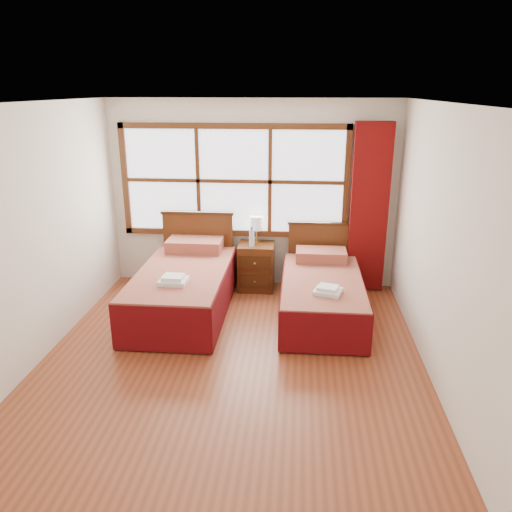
{
  "coord_description": "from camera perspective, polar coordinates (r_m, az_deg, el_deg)",
  "views": [
    {
      "loc": [
        0.67,
        -4.59,
        2.73
      ],
      "look_at": [
        0.19,
        0.7,
        0.93
      ],
      "focal_mm": 35.0,
      "sensor_mm": 36.0,
      "label": 1
    }
  ],
  "objects": [
    {
      "name": "nightstand",
      "position": [
        7.03,
        0.03,
        -1.22
      ],
      "size": [
        0.49,
        0.49,
        0.66
      ],
      "color": "#4F2811",
      "rests_on": "floor"
    },
    {
      "name": "curtain",
      "position": [
        6.94,
        12.78,
        5.28
      ],
      "size": [
        0.5,
        0.16,
        2.3
      ],
      "primitive_type": "cube",
      "color": "#6A0B0A",
      "rests_on": "wall_back"
    },
    {
      "name": "towels_left",
      "position": [
        5.86,
        -9.43,
        -2.7
      ],
      "size": [
        0.32,
        0.28,
        0.09
      ],
      "rotation": [
        0.0,
        0.0,
        -0.03
      ],
      "color": "white",
      "rests_on": "bed_left"
    },
    {
      "name": "floor",
      "position": [
        5.38,
        -2.76,
        -11.77
      ],
      "size": [
        4.5,
        4.5,
        0.0
      ],
      "primitive_type": "plane",
      "color": "brown",
      "rests_on": "ground"
    },
    {
      "name": "towels_right",
      "position": [
        5.71,
        8.21,
        -3.89
      ],
      "size": [
        0.35,
        0.33,
        0.09
      ],
      "rotation": [
        0.0,
        0.0,
        -0.3
      ],
      "color": "white",
      "rests_on": "bed_right"
    },
    {
      "name": "bottle_near",
      "position": [
        6.88,
        -0.52,
        2.13
      ],
      "size": [
        0.06,
        0.06,
        0.23
      ],
      "color": "#C2E1F9",
      "rests_on": "nightstand"
    },
    {
      "name": "ceiling",
      "position": [
        4.64,
        -3.28,
        17.1
      ],
      "size": [
        4.5,
        4.5,
        0.0
      ],
      "primitive_type": "plane",
      "rotation": [
        3.14,
        0.0,
        0.0
      ],
      "color": "white",
      "rests_on": "wall_back"
    },
    {
      "name": "bottle_far",
      "position": [
        6.82,
        -0.49,
        2.14
      ],
      "size": [
        0.07,
        0.07,
        0.27
      ],
      "color": "#C2E1F9",
      "rests_on": "nightstand"
    },
    {
      "name": "bed_left",
      "position": [
        6.43,
        -8.16,
        -3.42
      ],
      "size": [
        1.1,
        2.14,
        1.07
      ],
      "color": "#371D0B",
      "rests_on": "floor"
    },
    {
      "name": "bed_right",
      "position": [
        6.29,
        7.52,
        -4.24
      ],
      "size": [
        0.99,
        2.01,
        0.96
      ],
      "color": "#371D0B",
      "rests_on": "floor"
    },
    {
      "name": "lamp",
      "position": [
        6.98,
        0.06,
        3.71
      ],
      "size": [
        0.19,
        0.19,
        0.37
      ],
      "color": "#B9903B",
      "rests_on": "nightstand"
    },
    {
      "name": "wall_back",
      "position": [
        7.02,
        -0.43,
        6.98
      ],
      "size": [
        4.0,
        0.0,
        4.0
      ],
      "primitive_type": "plane",
      "rotation": [
        1.57,
        0.0,
        0.0
      ],
      "color": "silver",
      "rests_on": "floor"
    },
    {
      "name": "window",
      "position": [
        6.97,
        -2.53,
        8.56
      ],
      "size": [
        3.16,
        0.06,
        1.56
      ],
      "color": "white",
      "rests_on": "wall_back"
    },
    {
      "name": "wall_right",
      "position": [
        4.99,
        20.4,
        0.87
      ],
      "size": [
        0.0,
        4.5,
        4.5
      ],
      "primitive_type": "plane",
      "rotation": [
        1.57,
        0.0,
        -1.57
      ],
      "color": "silver",
      "rests_on": "floor"
    },
    {
      "name": "wall_left",
      "position": [
        5.5,
        -24.13,
        1.99
      ],
      "size": [
        0.0,
        4.5,
        4.5
      ],
      "primitive_type": "plane",
      "rotation": [
        1.57,
        0.0,
        1.57
      ],
      "color": "silver",
      "rests_on": "floor"
    }
  ]
}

